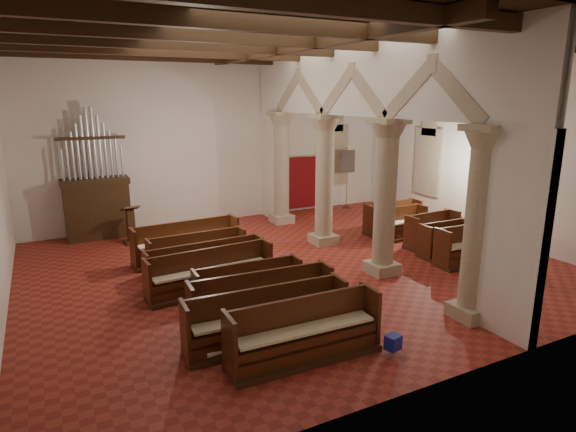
# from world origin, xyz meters

# --- Properties ---
(floor) EXTENTS (14.00, 14.00, 0.00)m
(floor) POSITION_xyz_m (0.00, 0.00, 0.00)
(floor) COLOR maroon
(floor) RESTS_ON ground
(ceiling) EXTENTS (14.00, 14.00, 0.00)m
(ceiling) POSITION_xyz_m (0.00, 0.00, 6.00)
(ceiling) COLOR #342111
(ceiling) RESTS_ON wall_back
(wall_back) EXTENTS (14.00, 0.02, 6.00)m
(wall_back) POSITION_xyz_m (0.00, 6.00, 3.00)
(wall_back) COLOR white
(wall_back) RESTS_ON floor
(wall_front) EXTENTS (14.00, 0.02, 6.00)m
(wall_front) POSITION_xyz_m (0.00, -6.00, 3.00)
(wall_front) COLOR white
(wall_front) RESTS_ON floor
(wall_right) EXTENTS (0.02, 12.00, 6.00)m
(wall_right) POSITION_xyz_m (7.00, 0.00, 3.00)
(wall_right) COLOR white
(wall_right) RESTS_ON floor
(ceiling_beams) EXTENTS (13.80, 11.80, 0.30)m
(ceiling_beams) POSITION_xyz_m (0.00, 0.00, 5.82)
(ceiling_beams) COLOR #3A2312
(ceiling_beams) RESTS_ON wall_back
(arcade) EXTENTS (0.90, 11.90, 6.00)m
(arcade) POSITION_xyz_m (1.80, 0.00, 3.56)
(arcade) COLOR tan
(arcade) RESTS_ON floor
(window_right_a) EXTENTS (0.03, 1.00, 2.20)m
(window_right_a) POSITION_xyz_m (6.98, -1.50, 2.20)
(window_right_a) COLOR #367957
(window_right_a) RESTS_ON wall_right
(window_right_b) EXTENTS (0.03, 1.00, 2.20)m
(window_right_b) POSITION_xyz_m (6.98, 2.50, 2.20)
(window_right_b) COLOR #367957
(window_right_b) RESTS_ON wall_right
(window_back) EXTENTS (1.00, 0.03, 2.20)m
(window_back) POSITION_xyz_m (5.00, 5.98, 2.20)
(window_back) COLOR #367957
(window_back) RESTS_ON wall_back
(pipe_organ) EXTENTS (2.10, 0.85, 4.40)m
(pipe_organ) POSITION_xyz_m (-4.50, 5.50, 1.37)
(pipe_organ) COLOR #3A2312
(pipe_organ) RESTS_ON floor
(lectern) EXTENTS (0.56, 0.57, 1.28)m
(lectern) POSITION_xyz_m (-3.66, 4.31, 0.53)
(lectern) COLOR #3B2413
(lectern) RESTS_ON floor
(dossal_curtain) EXTENTS (1.80, 0.07, 2.17)m
(dossal_curtain) POSITION_xyz_m (3.50, 5.92, 1.17)
(dossal_curtain) COLOR maroon
(dossal_curtain) RESTS_ON floor
(processional_banner) EXTENTS (0.59, 0.75, 2.64)m
(processional_banner) POSITION_xyz_m (5.34, 5.43, 0.83)
(processional_banner) COLOR #3A2312
(processional_banner) RESTS_ON floor
(hymnal_box_a) EXTENTS (0.32, 0.28, 0.27)m
(hymnal_box_a) POSITION_xyz_m (-0.63, -4.94, 0.24)
(hymnal_box_a) COLOR #153B96
(hymnal_box_a) RESTS_ON floor
(hymnal_box_b) EXTENTS (0.33, 0.28, 0.31)m
(hymnal_box_b) POSITION_xyz_m (-0.37, -1.69, 0.26)
(hymnal_box_b) COLOR navy
(hymnal_box_b) RESTS_ON floor
(hymnal_box_c) EXTENTS (0.36, 0.31, 0.34)m
(hymnal_box_c) POSITION_xyz_m (-0.36, -0.28, 0.27)
(hymnal_box_c) COLOR #16419B
(hymnal_box_c) RESTS_ON floor
(tube_heater_a) EXTENTS (0.88, 0.25, 0.09)m
(tube_heater_a) POSITION_xyz_m (-2.41, -4.21, 0.16)
(tube_heater_a) COLOR white
(tube_heater_a) RESTS_ON floor
(tube_heater_b) EXTENTS (1.02, 0.17, 0.10)m
(tube_heater_b) POSITION_xyz_m (-3.25, -3.67, 0.16)
(tube_heater_b) COLOR white
(tube_heater_b) RESTS_ON floor
(nave_pew_0) EXTENTS (2.88, 0.82, 1.12)m
(nave_pew_0) POSITION_xyz_m (-2.15, -4.34, 0.37)
(nave_pew_0) COLOR #3A2312
(nave_pew_0) RESTS_ON floor
(nave_pew_1) EXTENTS (3.21, 0.88, 1.08)m
(nave_pew_1) POSITION_xyz_m (-2.49, -3.51, 0.36)
(nave_pew_1) COLOR #3A2312
(nave_pew_1) RESTS_ON floor
(nave_pew_2) EXTENTS (3.09, 0.88, 1.06)m
(nave_pew_2) POSITION_xyz_m (-2.21, -2.65, 0.35)
(nave_pew_2) COLOR #3A2312
(nave_pew_2) RESTS_ON floor
(nave_pew_3) EXTENTS (2.49, 0.72, 0.96)m
(nave_pew_3) POSITION_xyz_m (-2.14, -1.72, 0.32)
(nave_pew_3) COLOR #3A2312
(nave_pew_3) RESTS_ON floor
(nave_pew_4) EXTENTS (3.15, 0.91, 1.04)m
(nave_pew_4) POSITION_xyz_m (-2.65, -0.61, 0.34)
(nave_pew_4) COLOR #3A2312
(nave_pew_4) RESTS_ON floor
(nave_pew_5) EXTENTS (3.10, 0.82, 0.98)m
(nave_pew_5) POSITION_xyz_m (-2.53, 0.15, 0.32)
(nave_pew_5) COLOR #3A2312
(nave_pew_5) RESTS_ON floor
(nave_pew_6) EXTENTS (2.69, 0.77, 1.00)m
(nave_pew_6) POSITION_xyz_m (-2.47, 1.03, 0.33)
(nave_pew_6) COLOR #3A2312
(nave_pew_6) RESTS_ON floor
(nave_pew_7) EXTENTS (3.10, 0.95, 1.12)m
(nave_pew_7) POSITION_xyz_m (-2.52, 1.93, 0.37)
(nave_pew_7) COLOR #3A2312
(nave_pew_7) RESTS_ON floor
(aisle_pew_0) EXTENTS (1.85, 0.80, 1.10)m
(aisle_pew_0) POSITION_xyz_m (4.32, -2.02, 0.37)
(aisle_pew_0) COLOR #3A2312
(aisle_pew_0) RESTS_ON floor
(aisle_pew_1) EXTENTS (1.73, 0.71, 1.02)m
(aisle_pew_1) POSITION_xyz_m (4.39, -1.20, 0.34)
(aisle_pew_1) COLOR #3A2312
(aisle_pew_1) RESTS_ON floor
(aisle_pew_2) EXTENTS (1.90, 0.84, 1.07)m
(aisle_pew_2) POSITION_xyz_m (4.66, -0.34, 0.36)
(aisle_pew_2) COLOR #3A2312
(aisle_pew_2) RESTS_ON floor
(aisle_pew_3) EXTENTS (1.83, 0.76, 1.06)m
(aisle_pew_3) POSITION_xyz_m (4.35, 0.80, 0.36)
(aisle_pew_3) COLOR #3A2312
(aisle_pew_3) RESTS_ON floor
(aisle_pew_4) EXTENTS (2.11, 0.74, 1.07)m
(aisle_pew_4) POSITION_xyz_m (4.59, 1.50, 0.36)
(aisle_pew_4) COLOR #3A2312
(aisle_pew_4) RESTS_ON floor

